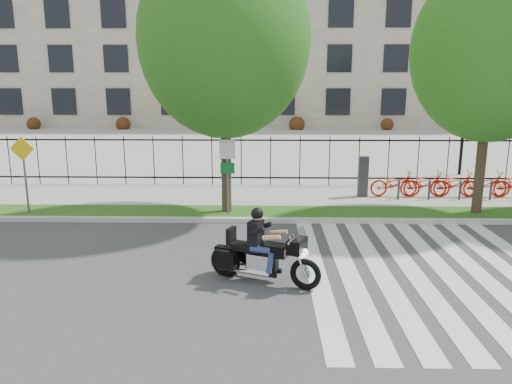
{
  "coord_description": "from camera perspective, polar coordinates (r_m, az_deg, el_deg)",
  "views": [
    {
      "loc": [
        1.02,
        -10.97,
        4.35
      ],
      "look_at": [
        0.73,
        3.0,
        1.23
      ],
      "focal_mm": 35.0,
      "sensor_mm": 36.0,
      "label": 1
    }
  ],
  "objects": [
    {
      "name": "grass_verge",
      "position": [
        16.52,
        -2.41,
        -2.42
      ],
      "size": [
        60.0,
        1.5,
        0.15
      ],
      "primitive_type": "cube",
      "color": "#214C13",
      "rests_on": "ground"
    },
    {
      "name": "street_tree_1",
      "position": [
        16.02,
        -3.62,
        17.07
      ],
      "size": [
        5.32,
        5.32,
        8.53
      ],
      "color": "#35261D",
      "rests_on": "grass_verge"
    },
    {
      "name": "sign_pole_regulatory",
      "position": [
        15.82,
        -3.28,
        3.07
      ],
      "size": [
        0.5,
        0.09,
        2.5
      ],
      "color": "#59595B",
      "rests_on": "grass_verge"
    },
    {
      "name": "street_tree_2",
      "position": [
        17.37,
        25.36,
        14.35
      ],
      "size": [
        4.86,
        4.86,
        7.89
      ],
      "color": "#35261D",
      "rests_on": "grass_verge"
    },
    {
      "name": "iron_fence",
      "position": [
        20.45,
        -1.7,
        3.58
      ],
      "size": [
        30.0,
        0.06,
        2.0
      ],
      "primitive_type": null,
      "color": "black",
      "rests_on": "sidewalk"
    },
    {
      "name": "crosswalk_stripes",
      "position": [
        12.4,
        19.19,
        -8.66
      ],
      "size": [
        5.7,
        8.0,
        0.01
      ],
      "primitive_type": null,
      "color": "silver",
      "rests_on": "ground"
    },
    {
      "name": "sign_pole_warning",
      "position": [
        17.57,
        -25.0,
        2.87
      ],
      "size": [
        0.78,
        0.09,
        2.49
      ],
      "color": "#59595B",
      "rests_on": "grass_verge"
    },
    {
      "name": "lamp_post_right",
      "position": [
        24.69,
        22.8,
        8.97
      ],
      "size": [
        1.06,
        0.7,
        4.25
      ],
      "color": "black",
      "rests_on": "ground"
    },
    {
      "name": "motorcycle_rider",
      "position": [
        10.97,
        0.82,
        -6.99
      ],
      "size": [
        2.47,
        1.37,
        2.02
      ],
      "color": "black",
      "rests_on": "ground"
    },
    {
      "name": "plaza",
      "position": [
        36.24,
        -0.44,
        5.77
      ],
      "size": [
        80.0,
        34.0,
        0.1
      ],
      "primitive_type": "cube",
      "color": "#A4A099",
      "rests_on": "ground"
    },
    {
      "name": "sidewalk",
      "position": [
        18.94,
        -1.94,
        -0.46
      ],
      "size": [
        60.0,
        3.5,
        0.15
      ],
      "primitive_type": "cube",
      "color": "#A4A099",
      "rests_on": "ground"
    },
    {
      "name": "curb",
      "position": [
        15.7,
        -2.6,
        -3.23
      ],
      "size": [
        60.0,
        0.2,
        0.15
      ],
      "primitive_type": "cube",
      "color": "#B7B4AD",
      "rests_on": "ground"
    },
    {
      "name": "office_building",
      "position": [
        56.18,
        0.14,
        18.33
      ],
      "size": [
        60.0,
        21.9,
        20.15
      ],
      "color": "gray",
      "rests_on": "ground"
    },
    {
      "name": "ground",
      "position": [
        11.85,
        -3.9,
        -8.99
      ],
      "size": [
        120.0,
        120.0,
        0.0
      ],
      "primitive_type": "plane",
      "color": "#3D3D3F",
      "rests_on": "ground"
    }
  ]
}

